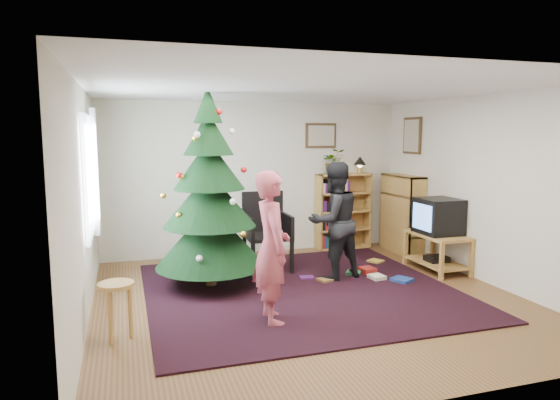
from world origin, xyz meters
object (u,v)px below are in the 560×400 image
object	(u,v)px
picture_right	(412,136)
stool	(116,296)
table_lamp	(360,162)
bookshelf_right	(402,213)
bookshelf_back	(343,210)
person_standing	(272,247)
tv_stand	(437,248)
person_by_chair	(334,221)
christmas_tree	(210,205)
crt_tv	(438,216)
potted_plant	(333,162)
picture_back	(321,136)
armchair	(265,227)

from	to	relation	value
picture_right	stool	size ratio (longest dim) A/B	1.06
table_lamp	bookshelf_right	bearing A→B (deg)	-48.33
bookshelf_back	person_standing	size ratio (longest dim) A/B	0.81
bookshelf_back	tv_stand	bearing A→B (deg)	-68.39
person_by_chair	person_standing	bearing A→B (deg)	32.67
bookshelf_right	christmas_tree	bearing A→B (deg)	105.46
crt_tv	stool	distance (m)	4.59
bookshelf_right	potted_plant	world-z (taller)	potted_plant
bookshelf_right	crt_tv	distance (m)	1.19
stool	person_standing	xyz separation A→B (m)	(1.56, 0.00, 0.37)
person_standing	table_lamp	xyz separation A→B (m)	(2.47, 2.94, 0.69)
picture_back	person_standing	size ratio (longest dim) A/B	0.34
person_by_chair	picture_back	bearing A→B (deg)	-118.74
picture_right	bookshelf_back	xyz separation A→B (m)	(-0.95, 0.59, -1.29)
picture_right	christmas_tree	xyz separation A→B (m)	(-3.52, -0.92, -0.88)
table_lamp	tv_stand	bearing A→B (deg)	-77.34
armchair	table_lamp	size ratio (longest dim) A/B	3.88
stool	person_by_chair	distance (m)	3.11
picture_right	table_lamp	size ratio (longest dim) A/B	2.05
crt_tv	potted_plant	distance (m)	2.09
crt_tv	person_by_chair	size ratio (longest dim) A/B	0.36
crt_tv	person_standing	size ratio (longest dim) A/B	0.36
picture_back	stool	world-z (taller)	picture_back
tv_stand	stool	size ratio (longest dim) A/B	1.72
potted_plant	bookshelf_right	bearing A→B (deg)	-29.63
person_by_chair	table_lamp	distance (m)	2.18
picture_back	person_by_chair	xyz separation A→B (m)	(-0.53, -1.82, -1.14)
crt_tv	picture_right	bearing A→B (deg)	77.45
bookshelf_right	person_standing	distance (m)	3.81
person_standing	picture_back	bearing A→B (deg)	-28.92
bookshelf_right	armchair	bearing A→B (deg)	97.51
tv_stand	stool	world-z (taller)	stool
picture_right	crt_tv	world-z (taller)	picture_right
bookshelf_right	person_standing	xyz separation A→B (m)	(-2.98, -2.36, 0.14)
bookshelf_back	table_lamp	size ratio (longest dim) A/B	4.44
christmas_tree	crt_tv	world-z (taller)	christmas_tree
person_standing	armchair	bearing A→B (deg)	-12.59
picture_back	picture_right	xyz separation A→B (m)	(1.33, -0.73, 0.00)
armchair	person_standing	size ratio (longest dim) A/B	0.71
person_standing	table_lamp	size ratio (longest dim) A/B	5.50
table_lamp	crt_tv	bearing A→B (deg)	-77.43
crt_tv	person_by_chair	xyz separation A→B (m)	(-1.60, 0.07, 0.00)
picture_right	person_standing	size ratio (longest dim) A/B	0.37
bookshelf_back	table_lamp	xyz separation A→B (m)	(0.30, 0.00, 0.83)
person_standing	person_by_chair	world-z (taller)	same
crt_tv	armchair	bearing A→B (deg)	160.25
person_standing	christmas_tree	bearing A→B (deg)	17.28
christmas_tree	bookshelf_back	size ratio (longest dim) A/B	1.98
crt_tv	stool	bearing A→B (deg)	-164.89
person_by_chair	christmas_tree	bearing A→B (deg)	-18.07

